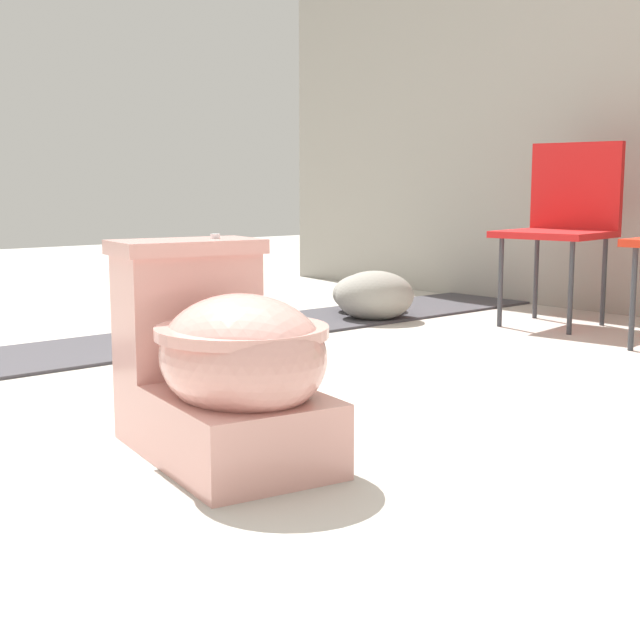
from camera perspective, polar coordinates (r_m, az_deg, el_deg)
name	(u,v)px	position (r m, az deg, el deg)	size (l,w,h in m)	color
ground_plane	(226,438)	(2.31, -6.06, -7.52)	(14.00, 14.00, 0.00)	#B7B2A8
gravel_strip	(138,344)	(3.66, -11.58, -1.51)	(0.56, 8.00, 0.01)	#423F44
toilet	(224,366)	(2.10, -6.15, -2.97)	(0.68, 0.48, 0.52)	#E09E93
folding_chair_left	(565,213)	(4.26, 15.41, 6.61)	(0.50, 0.50, 0.83)	red
boulder_near	(367,293)	(4.48, 3.00, 1.72)	(0.35, 0.29, 0.20)	gray
boulder_far	(375,296)	(4.24, 3.52, 1.56)	(0.37, 0.33, 0.24)	gray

